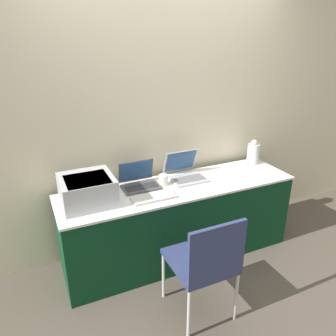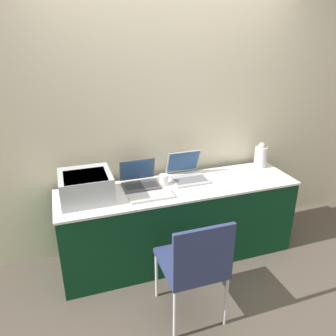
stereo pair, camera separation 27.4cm
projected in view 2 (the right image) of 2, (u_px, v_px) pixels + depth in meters
The scene contains 10 objects.
ground_plane at pixel (189, 272), 2.99m from camera, with size 14.00×14.00×0.00m, color brown.
wall_back at pixel (166, 116), 3.08m from camera, with size 8.00×0.05×2.60m.
table at pixel (179, 222), 3.09m from camera, with size 2.18×0.59×0.74m.
printer at pixel (86, 186), 2.68m from camera, with size 0.42×0.40×0.23m.
laptop_left at pixel (140, 180), 2.96m from camera, with size 0.33×0.26×0.22m.
laptop_right at pixel (188, 173), 3.08m from camera, with size 0.33×0.35×0.25m.
external_keyboard at pixel (151, 196), 2.74m from camera, with size 0.37×0.16×0.02m.
coffee_cup at pixel (164, 180), 2.96m from camera, with size 0.09×0.09×0.10m.
metal_pitcher at pixel (261, 156), 3.34m from camera, with size 0.12×0.12×0.26m.
chair at pixel (195, 262), 2.32m from camera, with size 0.43×0.47×0.88m.
Camera 2 is at (-0.95, -2.21, 2.02)m, focal length 35.00 mm.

